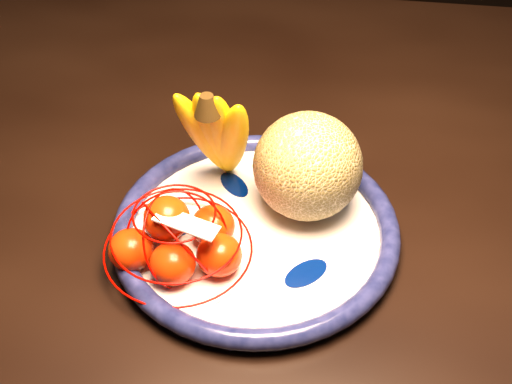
{
  "coord_description": "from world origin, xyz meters",
  "views": [
    {
      "loc": [
        -0.19,
        -0.76,
        1.44
      ],
      "look_at": [
        -0.2,
        -0.14,
        0.86
      ],
      "focal_mm": 50.0,
      "sensor_mm": 36.0,
      "label": 1
    }
  ],
  "objects_px": {
    "dining_table": "(394,207)",
    "banana_bunch": "(219,131)",
    "cantaloupe": "(308,166)",
    "mandarin_bag": "(178,239)",
    "fruit_bowl": "(256,231)"
  },
  "relations": [
    {
      "from": "dining_table",
      "to": "cantaloupe",
      "type": "xyz_separation_m",
      "value": [
        -0.14,
        -0.1,
        0.16
      ]
    },
    {
      "from": "fruit_bowl",
      "to": "cantaloupe",
      "type": "height_order",
      "value": "cantaloupe"
    },
    {
      "from": "mandarin_bag",
      "to": "fruit_bowl",
      "type": "bearing_deg",
      "value": 25.02
    },
    {
      "from": "cantaloupe",
      "to": "banana_bunch",
      "type": "bearing_deg",
      "value": 161.31
    },
    {
      "from": "fruit_bowl",
      "to": "cantaloupe",
      "type": "relative_size",
      "value": 2.63
    },
    {
      "from": "dining_table",
      "to": "cantaloupe",
      "type": "distance_m",
      "value": 0.24
    },
    {
      "from": "fruit_bowl",
      "to": "cantaloupe",
      "type": "bearing_deg",
      "value": 35.5
    },
    {
      "from": "dining_table",
      "to": "mandarin_bag",
      "type": "height_order",
      "value": "mandarin_bag"
    },
    {
      "from": "cantaloupe",
      "to": "banana_bunch",
      "type": "relative_size",
      "value": 0.74
    },
    {
      "from": "fruit_bowl",
      "to": "mandarin_bag",
      "type": "xyz_separation_m",
      "value": [
        -0.09,
        -0.04,
        0.03
      ]
    },
    {
      "from": "banana_bunch",
      "to": "mandarin_bag",
      "type": "xyz_separation_m",
      "value": [
        -0.04,
        -0.12,
        -0.06
      ]
    },
    {
      "from": "dining_table",
      "to": "mandarin_bag",
      "type": "xyz_separation_m",
      "value": [
        -0.29,
        -0.19,
        0.13
      ]
    },
    {
      "from": "dining_table",
      "to": "banana_bunch",
      "type": "bearing_deg",
      "value": -158.86
    },
    {
      "from": "mandarin_bag",
      "to": "banana_bunch",
      "type": "bearing_deg",
      "value": 70.47
    },
    {
      "from": "banana_bunch",
      "to": "mandarin_bag",
      "type": "distance_m",
      "value": 0.15
    }
  ]
}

